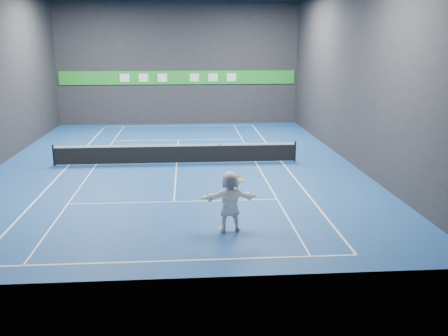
{
  "coord_description": "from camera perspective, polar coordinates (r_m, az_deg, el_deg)",
  "views": [
    {
      "loc": [
        0.56,
        -25.19,
        6.11
      ],
      "look_at": [
        1.93,
        -7.06,
        1.5
      ],
      "focal_mm": 40.0,
      "sensor_mm": 36.0,
      "label": 1
    }
  ],
  "objects": [
    {
      "name": "ground",
      "position": [
        25.93,
        -5.43,
        0.53
      ],
      "size": [
        26.0,
        26.0,
        0.0
      ],
      "primitive_type": "plane",
      "color": "navy",
      "rests_on": "ground"
    },
    {
      "name": "wall_back",
      "position": [
        38.23,
        -5.26,
        11.76
      ],
      "size": [
        18.0,
        0.1,
        9.0
      ],
      "primitive_type": "cube",
      "color": "#252527",
      "rests_on": "ground"
    },
    {
      "name": "wall_front",
      "position": [
        12.31,
        -6.93,
        6.6
      ],
      "size": [
        18.0,
        0.1,
        9.0
      ],
      "primitive_type": "cube",
      "color": "#252527",
      "rests_on": "ground"
    },
    {
      "name": "wall_right",
      "position": [
        26.62,
        14.42,
        10.32
      ],
      "size": [
        0.1,
        26.0,
        9.0
      ],
      "primitive_type": "cube",
      "color": "#252527",
      "rests_on": "ground"
    },
    {
      "name": "baseline_near",
      "position": [
        14.65,
        -6.21,
        -10.51
      ],
      "size": [
        10.98,
        0.08,
        0.01
      ],
      "primitive_type": "cube",
      "color": "white",
      "rests_on": "ground"
    },
    {
      "name": "baseline_far",
      "position": [
        37.59,
        -5.13,
        4.82
      ],
      "size": [
        10.98,
        0.08,
        0.01
      ],
      "primitive_type": "cube",
      "color": "white",
      "rests_on": "ground"
    },
    {
      "name": "sideline_doubles_left",
      "position": [
        26.62,
        -17.33,
        0.31
      ],
      "size": [
        0.08,
        23.78,
        0.01
      ],
      "primitive_type": "cube",
      "color": "white",
      "rests_on": "ground"
    },
    {
      "name": "sideline_doubles_right",
      "position": [
        26.39,
        6.57,
        0.75
      ],
      "size": [
        0.08,
        23.78,
        0.01
      ],
      "primitive_type": "cube",
      "color": "white",
      "rests_on": "ground"
    },
    {
      "name": "sideline_singles_left",
      "position": [
        26.34,
        -14.41,
        0.37
      ],
      "size": [
        0.06,
        23.78,
        0.01
      ],
      "primitive_type": "cube",
      "color": "white",
      "rests_on": "ground"
    },
    {
      "name": "sideline_singles_right",
      "position": [
        26.16,
        3.6,
        0.7
      ],
      "size": [
        0.06,
        23.78,
        0.01
      ],
      "primitive_type": "cube",
      "color": "white",
      "rests_on": "ground"
    },
    {
      "name": "service_line_near",
      "position": [
        19.77,
        -5.74,
        -3.84
      ],
      "size": [
        8.23,
        0.06,
        0.01
      ],
      "primitive_type": "cube",
      "color": "white",
      "rests_on": "ground"
    },
    {
      "name": "service_line_far",
      "position": [
        32.18,
        -5.24,
        3.23
      ],
      "size": [
        8.23,
        0.06,
        0.01
      ],
      "primitive_type": "cube",
      "color": "white",
      "rests_on": "ground"
    },
    {
      "name": "center_service_line",
      "position": [
        25.93,
        -5.43,
        0.54
      ],
      "size": [
        0.06,
        12.8,
        0.01
      ],
      "primitive_type": "cube",
      "color": "white",
      "rests_on": "ground"
    },
    {
      "name": "player",
      "position": [
        16.44,
        0.67,
        -3.8
      ],
      "size": [
        1.93,
        0.72,
        2.05
      ],
      "primitive_type": "imported",
      "rotation": [
        0.0,
        0.0,
        3.2
      ],
      "color": "white",
      "rests_on": "ground"
    },
    {
      "name": "tennis_ball",
      "position": [
        16.03,
        -0.46,
        2.75
      ],
      "size": [
        0.07,
        0.07,
        0.07
      ],
      "primitive_type": "sphere",
      "color": "#A9D523",
      "rests_on": "player"
    },
    {
      "name": "tennis_net",
      "position": [
        25.81,
        -5.46,
        1.7
      ],
      "size": [
        12.5,
        0.1,
        1.07
      ],
      "color": "black",
      "rests_on": "ground"
    },
    {
      "name": "sponsor_banner",
      "position": [
        38.22,
        -5.23,
        10.26
      ],
      "size": [
        17.64,
        0.11,
        1.0
      ],
      "color": "green",
      "rests_on": "wall_back"
    },
    {
      "name": "tennis_racket",
      "position": [
        16.32,
        1.78,
        -1.44
      ],
      "size": [
        0.42,
        0.4,
        0.52
      ],
      "color": "#B21317",
      "rests_on": "player"
    }
  ]
}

